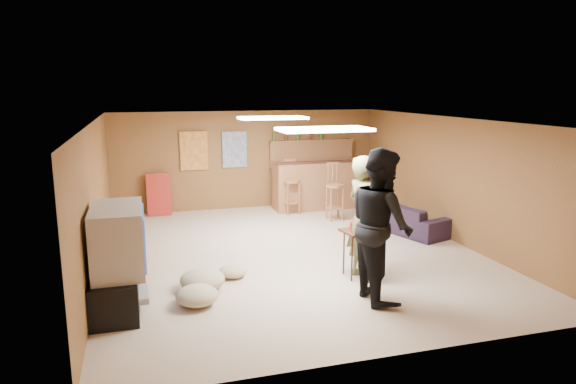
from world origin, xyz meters
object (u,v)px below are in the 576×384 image
object	(u,v)px
person_olive	(363,218)
tray_table	(361,253)
bar_counter	(318,185)
person_black	(381,224)
tv_body	(118,239)
sofa	(403,217)

from	to	relation	value
person_olive	tray_table	bearing A→B (deg)	-14.15
bar_counter	person_black	xyz separation A→B (m)	(-0.92, -5.03, 0.44)
bar_counter	person_black	world-z (taller)	person_black
tv_body	person_olive	distance (m)	3.31
sofa	tray_table	distance (m)	2.70
tv_body	tray_table	size ratio (longest dim) A/B	1.58
tray_table	tv_body	bearing A→B (deg)	-176.61
person_olive	person_black	world-z (taller)	person_black
tv_body	bar_counter	world-z (taller)	tv_body
person_black	tray_table	distance (m)	1.01
person_black	sofa	xyz separation A→B (m)	(1.87, 2.80, -0.71)
sofa	tray_table	size ratio (longest dim) A/B	2.70
tv_body	person_olive	xyz separation A→B (m)	(3.31, 0.12, -0.01)
person_olive	sofa	world-z (taller)	person_olive
person_olive	tray_table	world-z (taller)	person_olive
bar_counter	sofa	xyz separation A→B (m)	(0.95, -2.22, -0.28)
person_olive	tray_table	size ratio (longest dim) A/B	2.56
bar_counter	sofa	distance (m)	2.43
sofa	bar_counter	bearing A→B (deg)	4.51
tv_body	sofa	distance (m)	5.60
tv_body	person_olive	bearing A→B (deg)	2.11
person_olive	bar_counter	bearing A→B (deg)	-19.89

